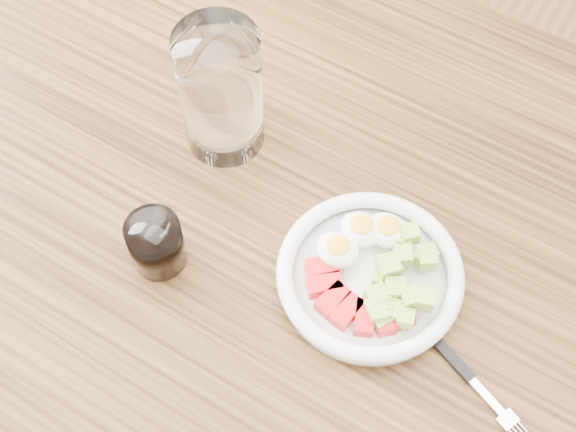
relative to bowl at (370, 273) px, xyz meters
name	(u,v)px	position (x,y,z in m)	size (l,w,h in m)	color
ground	(290,424)	(-0.10, 0.00, -0.79)	(4.00, 4.00, 0.00)	brown
dining_table	(291,278)	(-0.10, 0.00, -0.12)	(1.50, 0.90, 0.77)	brown
bowl	(370,273)	(0.00, 0.00, 0.00)	(0.21, 0.21, 0.05)	white
fork	(460,367)	(0.13, -0.04, -0.01)	(0.17, 0.07, 0.01)	black
water_glass	(221,92)	(-0.24, 0.08, 0.07)	(0.10, 0.10, 0.17)	white
coffee_glass	(156,244)	(-0.21, -0.10, 0.02)	(0.06, 0.06, 0.07)	white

